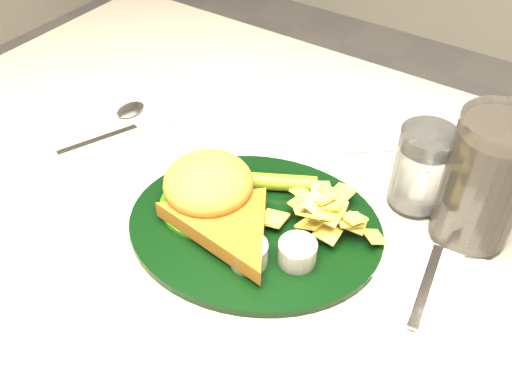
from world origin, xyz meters
TOP-DOWN VIEW (x-y plane):
  - dinner_plate at (-0.02, -0.02)m, footprint 0.35×0.32m
  - water_glass at (0.11, 0.13)m, footprint 0.08×0.08m
  - cola_glass at (0.18, 0.11)m, footprint 0.11×0.11m
  - fork_napkin at (0.17, 0.02)m, footprint 0.14×0.17m
  - spoon at (-0.29, -0.00)m, footprint 0.10×0.16m
  - ramekin at (-0.24, 0.06)m, footprint 0.04×0.04m
  - wrapped_straw at (0.01, 0.17)m, footprint 0.18×0.15m

SIDE VIEW (x-z plane):
  - wrapped_straw at x=0.01m, z-range 0.75..0.76m
  - spoon at x=-0.29m, z-range 0.75..0.76m
  - fork_napkin at x=0.17m, z-range 0.75..0.76m
  - ramekin at x=-0.24m, z-range 0.75..0.78m
  - dinner_plate at x=-0.02m, z-range 0.75..0.82m
  - water_glass at x=0.11m, z-range 0.75..0.85m
  - cola_glass at x=0.18m, z-range 0.75..0.91m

